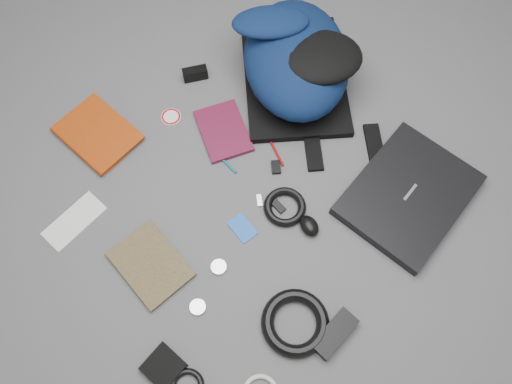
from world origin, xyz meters
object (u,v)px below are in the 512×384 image
textbook_red (75,153)px  backpack (296,59)px  dvd_case (223,131)px  power_brick (334,334)px  laptop (408,195)px  comic_book (127,283)px  mouse (309,226)px  pouch (163,367)px  compact_camera (195,74)px

textbook_red → backpack: bearing=-25.4°
dvd_case → power_brick: power_brick is taller
power_brick → textbook_red: bearing=97.9°
laptop → textbook_red: 1.08m
comic_book → power_brick: power_brick is taller
mouse → pouch: 0.58m
laptop → mouse: (-0.32, 0.06, -0.00)m
laptop → power_brick: laptop is taller
laptop → compact_camera: size_ratio=4.70×
laptop → mouse: bearing=148.2°
dvd_case → mouse: size_ratio=2.88×
backpack → compact_camera: 0.36m
compact_camera → laptop: bearing=-47.9°
dvd_case → pouch: bearing=-120.7°
laptop → backpack: bearing=77.0°
mouse → power_brick: (-0.11, -0.31, -0.00)m
dvd_case → mouse: bearing=-71.5°
backpack → mouse: 0.57m
mouse → laptop: bearing=-10.5°
comic_book → backpack: bearing=13.6°
pouch → comic_book: bearing=88.6°
laptop → comic_book: (-0.88, 0.18, -0.01)m
textbook_red → mouse: (0.53, -0.59, 0.00)m
textbook_red → pouch: size_ratio=2.74×
textbook_red → dvd_case: bearing=-37.9°
comic_book → pouch: pouch is taller
backpack → power_brick: backpack is taller
compact_camera → power_brick: bearing=-78.1°
comic_book → mouse: (0.55, -0.11, 0.01)m
backpack → textbook_red: size_ratio=2.10×
compact_camera → mouse: bearing=-70.5°
backpack → compact_camera: bearing=174.5°
laptop → dvd_case: size_ratio=1.94×
textbook_red → laptop: bearing=-56.2°
mouse → comic_book: bearing=169.2°
laptop → mouse: 0.33m
backpack → pouch: backpack is taller
compact_camera → mouse: compact_camera is taller
compact_camera → pouch: bearing=-106.4°
mouse → power_brick: size_ratio=0.51×
laptop → power_brick: bearing=-171.4°
comic_book → dvd_case: bearing=21.1°
backpack → textbook_red: (-0.78, 0.09, -0.10)m
textbook_red → pouch: (-0.03, -0.74, -0.00)m
power_brick → pouch: 0.48m
textbook_red → comic_book: (-0.02, -0.48, -0.01)m
laptop → comic_book: laptop is taller
backpack → laptop: backpack is taller
compact_camera → pouch: size_ratio=0.91×
power_brick → dvd_case: bearing=69.6°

